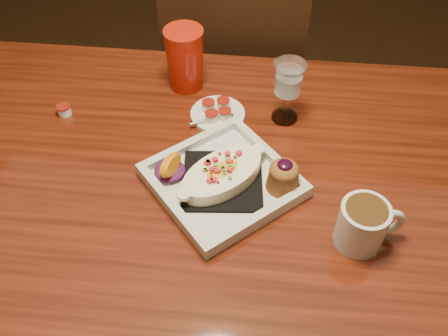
# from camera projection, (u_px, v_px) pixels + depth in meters

# --- Properties ---
(floor) EXTENTS (7.00, 7.00, 0.00)m
(floor) POSITION_uv_depth(u_px,v_px,m) (215.00, 334.00, 1.59)
(floor) COLOR black
(floor) RESTS_ON ground
(table) EXTENTS (1.50, 0.90, 0.75)m
(table) POSITION_uv_depth(u_px,v_px,m) (211.00, 210.00, 1.11)
(table) COLOR maroon
(table) RESTS_ON floor
(chair_far) EXTENTS (0.42, 0.42, 0.93)m
(chair_far) POSITION_uv_depth(u_px,v_px,m) (235.00, 85.00, 1.64)
(chair_far) COLOR black
(chair_far) RESTS_ON floor
(plate) EXTENTS (0.37, 0.37, 0.08)m
(plate) POSITION_uv_depth(u_px,v_px,m) (229.00, 178.00, 1.01)
(plate) COLOR silver
(plate) RESTS_ON table
(coffee_mug) EXTENTS (0.13, 0.09, 0.10)m
(coffee_mug) POSITION_uv_depth(u_px,v_px,m) (364.00, 223.00, 0.90)
(coffee_mug) COLOR silver
(coffee_mug) RESTS_ON table
(goblet) EXTENTS (0.07, 0.07, 0.15)m
(goblet) POSITION_uv_depth(u_px,v_px,m) (288.00, 82.00, 1.09)
(goblet) COLOR silver
(goblet) RESTS_ON table
(saucer) EXTENTS (0.13, 0.13, 0.09)m
(saucer) POSITION_uv_depth(u_px,v_px,m) (217.00, 113.00, 1.16)
(saucer) COLOR silver
(saucer) RESTS_ON table
(creamer_loose) EXTENTS (0.03, 0.03, 0.03)m
(creamer_loose) POSITION_uv_depth(u_px,v_px,m) (64.00, 110.00, 1.17)
(creamer_loose) COLOR white
(creamer_loose) RESTS_ON table
(red_tumbler) EXTENTS (0.09, 0.09, 0.16)m
(red_tumbler) POSITION_uv_depth(u_px,v_px,m) (185.00, 59.00, 1.19)
(red_tumbler) COLOR red
(red_tumbler) RESTS_ON table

